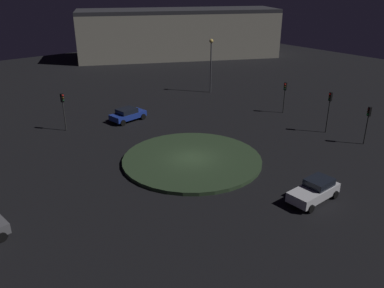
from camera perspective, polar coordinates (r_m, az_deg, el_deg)
The scene contains 10 objects.
ground_plane at distance 35.30m, azimuth -0.00°, elevation -2.49°, with size 120.03×120.03×0.00m, color black.
roundabout_island at distance 35.23m, azimuth -0.00°, elevation -2.26°, with size 12.41×12.41×0.31m, color #2D4228.
car_white at distance 30.38m, azimuth 17.33°, elevation -6.41°, with size 4.26×2.05×1.57m.
car_blue at distance 45.69m, azimuth -9.30°, elevation 4.27°, with size 4.24×2.55×1.46m.
traffic_light_west at distance 48.54m, azimuth 13.29°, elevation 7.42°, with size 0.38×0.34×3.74m.
traffic_light_south at distance 43.56m, azimuth -18.16°, elevation 5.45°, with size 0.36×0.39×4.09m.
traffic_light_west_near at distance 43.23m, azimuth 19.25°, elevation 5.44°, with size 0.38×0.34×4.37m.
traffic_light_northwest at distance 41.52m, azimuth 24.12°, elevation 3.47°, with size 0.39×0.37×3.82m.
streetlamp_southwest at distance 55.91m, azimuth 2.77°, elevation 12.56°, with size 0.56×0.56×7.48m.
store_building at distance 83.04m, azimuth -1.96°, elevation 15.70°, with size 40.32×27.45×9.47m.
Camera 1 is at (19.90, 24.91, 15.15)m, focal length 36.85 mm.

